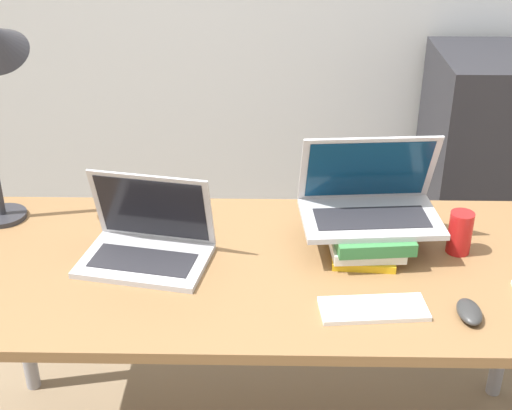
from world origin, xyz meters
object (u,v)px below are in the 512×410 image
object	(u,v)px
laptop_on_books	(369,202)
soda_can	(460,233)
mouse	(469,312)
mini_fridge	(489,171)
wireless_keyboard	(373,309)
laptop_left	(147,243)
book_stack	(365,234)

from	to	relation	value
laptop_on_books	soda_can	xyz separation A→B (m)	(0.25, -0.04, -0.07)
soda_can	mouse	bearing A→B (deg)	-97.93
mouse	mini_fridge	world-z (taller)	mini_fridge
laptop_on_books	wireless_keyboard	size ratio (longest dim) A/B	1.46
mouse	mini_fridge	size ratio (longest dim) A/B	0.10
mouse	laptop_left	bearing A→B (deg)	162.76
book_stack	laptop_on_books	world-z (taller)	laptop_on_books
laptop_left	mini_fridge	bearing A→B (deg)	40.66
laptop_left	soda_can	size ratio (longest dim) A/B	3.09
laptop_on_books	soda_can	distance (m)	0.26
soda_can	mini_fridge	xyz separation A→B (m)	(0.40, 1.04, -0.30)
book_stack	laptop_on_books	size ratio (longest dim) A/B	0.74
laptop_on_books	book_stack	bearing A→B (deg)	-110.71
laptop_left	mini_fridge	distance (m)	1.69
laptop_on_books	mouse	bearing A→B (deg)	-58.84
laptop_left	wireless_keyboard	size ratio (longest dim) A/B	1.39
wireless_keyboard	mouse	distance (m)	0.23
laptop_left	wireless_keyboard	distance (m)	0.64
laptop_left	laptop_on_books	distance (m)	0.62
book_stack	mini_fridge	distance (m)	1.25
mini_fridge	soda_can	bearing A→B (deg)	-111.30
wireless_keyboard	mini_fridge	xyz separation A→B (m)	(0.67, 1.32, -0.24)
wireless_keyboard	mouse	xyz separation A→B (m)	(0.23, -0.02, 0.01)
mouse	mini_fridge	bearing A→B (deg)	71.57
laptop_left	soda_can	distance (m)	0.86
mouse	soda_can	world-z (taller)	soda_can
mouse	mini_fridge	xyz separation A→B (m)	(0.45, 1.34, -0.25)
soda_can	mini_fridge	distance (m)	1.15
book_stack	soda_can	xyz separation A→B (m)	(0.26, -0.02, 0.02)
laptop_left	book_stack	world-z (taller)	laptop_left
laptop_on_books	wireless_keyboard	bearing A→B (deg)	-93.60
mini_fridge	mouse	bearing A→B (deg)	-108.43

